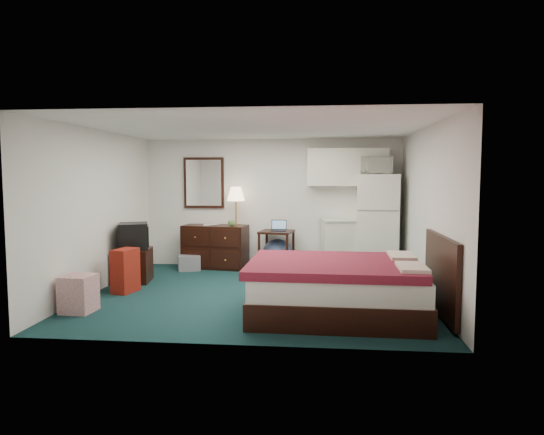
# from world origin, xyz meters

# --- Properties ---
(floor) EXTENTS (5.00, 4.50, 0.01)m
(floor) POSITION_xyz_m (0.00, 0.00, 0.00)
(floor) COLOR #0A2C2F
(floor) RESTS_ON ground
(ceiling) EXTENTS (5.00, 4.50, 0.01)m
(ceiling) POSITION_xyz_m (0.00, 0.00, 2.50)
(ceiling) COLOR white
(ceiling) RESTS_ON walls
(walls) EXTENTS (5.01, 4.51, 2.50)m
(walls) POSITION_xyz_m (0.00, 0.00, 1.25)
(walls) COLOR white
(walls) RESTS_ON floor
(mirror) EXTENTS (0.80, 0.06, 1.00)m
(mirror) POSITION_xyz_m (-1.35, 2.22, 1.65)
(mirror) COLOR white
(mirror) RESTS_ON walls
(upper_cabinets) EXTENTS (1.50, 0.35, 0.70)m
(upper_cabinets) POSITION_xyz_m (1.45, 2.08, 1.95)
(upper_cabinets) COLOR white
(upper_cabinets) RESTS_ON walls
(headboard) EXTENTS (0.06, 1.56, 1.00)m
(headboard) POSITION_xyz_m (2.46, -1.03, 0.55)
(headboard) COLOR black
(headboard) RESTS_ON walls
(dresser) EXTENTS (1.29, 0.72, 0.83)m
(dresser) POSITION_xyz_m (-1.08, 1.98, 0.42)
(dresser) COLOR black
(dresser) RESTS_ON floor
(floor_lamp) EXTENTS (0.43, 0.43, 1.58)m
(floor_lamp) POSITION_xyz_m (-0.66, 1.95, 0.79)
(floor_lamp) COLOR gold
(floor_lamp) RESTS_ON floor
(desk) EXTENTS (0.68, 0.68, 0.75)m
(desk) POSITION_xyz_m (0.13, 1.84, 0.38)
(desk) COLOR black
(desk) RESTS_ON floor
(exercise_ball) EXTENTS (0.70, 0.70, 0.58)m
(exercise_ball) POSITION_xyz_m (0.13, 1.96, 0.29)
(exercise_ball) COLOR navy
(exercise_ball) RESTS_ON floor
(kitchen_counter) EXTENTS (0.96, 0.79, 0.96)m
(kitchen_counter) POSITION_xyz_m (1.43, 1.91, 0.48)
(kitchen_counter) COLOR white
(kitchen_counter) RESTS_ON floor
(fridge) EXTENTS (0.83, 0.83, 1.82)m
(fridge) POSITION_xyz_m (2.01, 1.88, 0.91)
(fridge) COLOR white
(fridge) RESTS_ON floor
(bed) EXTENTS (2.20, 1.73, 0.69)m
(bed) POSITION_xyz_m (1.16, -1.03, 0.35)
(bed) COLOR maroon
(bed) RESTS_ON floor
(tv_stand) EXTENTS (0.64, 0.69, 0.56)m
(tv_stand) POSITION_xyz_m (-2.21, 0.62, 0.28)
(tv_stand) COLOR black
(tv_stand) RESTS_ON floor
(suitcase) EXTENTS (0.35, 0.47, 0.67)m
(suitcase) POSITION_xyz_m (-2.04, -0.11, 0.34)
(suitcase) COLOR maroon
(suitcase) RESTS_ON floor
(retail_box) EXTENTS (0.42, 0.42, 0.49)m
(retail_box) POSITION_xyz_m (-2.23, -1.21, 0.25)
(retail_box) COLOR silver
(retail_box) RESTS_ON floor
(file_bin) EXTENTS (0.48, 0.42, 0.28)m
(file_bin) POSITION_xyz_m (-1.52, 1.67, 0.14)
(file_bin) COLOR slate
(file_bin) RESTS_ON floor
(cardboard_box_a) EXTENTS (0.27, 0.23, 0.22)m
(cardboard_box_a) POSITION_xyz_m (0.08, 1.50, 0.11)
(cardboard_box_a) COLOR #986B4F
(cardboard_box_a) RESTS_ON floor
(cardboard_box_b) EXTENTS (0.23, 0.27, 0.25)m
(cardboard_box_b) POSITION_xyz_m (0.45, 1.25, 0.12)
(cardboard_box_b) COLOR #986B4F
(cardboard_box_b) RESTS_ON floor
(laptop) EXTENTS (0.29, 0.24, 0.20)m
(laptop) POSITION_xyz_m (0.17, 1.82, 0.85)
(laptop) COLOR black
(laptop) RESTS_ON desk
(crt_tv) EXTENTS (0.62, 0.64, 0.44)m
(crt_tv) POSITION_xyz_m (-2.18, 0.61, 0.78)
(crt_tv) COLOR black
(crt_tv) RESTS_ON tv_stand
(microwave) EXTENTS (0.60, 0.36, 0.39)m
(microwave) POSITION_xyz_m (1.97, 1.90, 2.02)
(microwave) COLOR white
(microwave) RESTS_ON fridge
(book_a) EXTENTS (0.16, 0.03, 0.21)m
(book_a) POSITION_xyz_m (-1.30, 1.93, 0.94)
(book_a) COLOR #986B4F
(book_a) RESTS_ON dresser
(book_b) EXTENTS (0.15, 0.08, 0.20)m
(book_b) POSITION_xyz_m (-1.18, 2.03, 0.94)
(book_b) COLOR #986B4F
(book_b) RESTS_ON dresser
(mug) EXTENTS (0.15, 0.13, 0.12)m
(mug) POSITION_xyz_m (-0.74, 1.88, 0.90)
(mug) COLOR #518F3D
(mug) RESTS_ON dresser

